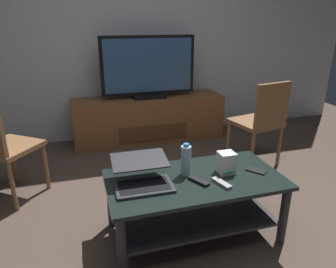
% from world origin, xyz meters
% --- Properties ---
extents(ground_plane, '(7.68, 7.68, 0.00)m').
position_xyz_m(ground_plane, '(0.00, 0.00, 0.00)').
color(ground_plane, '#4C3D33').
extents(back_wall, '(6.40, 0.12, 2.80)m').
position_xyz_m(back_wall, '(0.00, 2.24, 1.40)').
color(back_wall, silver).
rests_on(back_wall, ground).
extents(coffee_table, '(1.21, 0.62, 0.46)m').
position_xyz_m(coffee_table, '(0.07, -0.02, 0.32)').
color(coffee_table, black).
rests_on(coffee_table, ground).
extents(media_cabinet, '(1.88, 0.47, 0.56)m').
position_xyz_m(media_cabinet, '(0.21, 1.92, 0.28)').
color(media_cabinet, brown).
rests_on(media_cabinet, ground).
extents(television, '(1.15, 0.20, 0.75)m').
position_xyz_m(television, '(0.21, 1.90, 0.92)').
color(television, black).
rests_on(television, media_cabinet).
extents(dining_chair, '(0.52, 0.52, 0.92)m').
position_xyz_m(dining_chair, '(1.14, 0.85, 0.52)').
color(dining_chair, brown).
rests_on(dining_chair, ground).
extents(laptop, '(0.38, 0.38, 0.16)m').
position_xyz_m(laptop, '(-0.29, 0.00, 0.52)').
color(laptop, '#333338').
rests_on(laptop, coffee_table).
extents(router_box, '(0.11, 0.11, 0.15)m').
position_xyz_m(router_box, '(0.31, -0.01, 0.53)').
color(router_box, white).
rests_on(router_box, coffee_table).
extents(water_bottle_near, '(0.07, 0.07, 0.23)m').
position_xyz_m(water_bottle_near, '(0.03, 0.05, 0.57)').
color(water_bottle_near, silver).
rests_on(water_bottle_near, coffee_table).
extents(cell_phone, '(0.14, 0.15, 0.01)m').
position_xyz_m(cell_phone, '(0.53, -0.06, 0.46)').
color(cell_phone, black).
rests_on(cell_phone, coffee_table).
extents(tv_remote, '(0.09, 0.17, 0.02)m').
position_xyz_m(tv_remote, '(0.21, -0.16, 0.47)').
color(tv_remote, '#99999E').
rests_on(tv_remote, coffee_table).
extents(soundbar_remote, '(0.11, 0.16, 0.02)m').
position_xyz_m(soundbar_remote, '(0.08, -0.09, 0.47)').
color(soundbar_remote, black).
rests_on(soundbar_remote, coffee_table).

